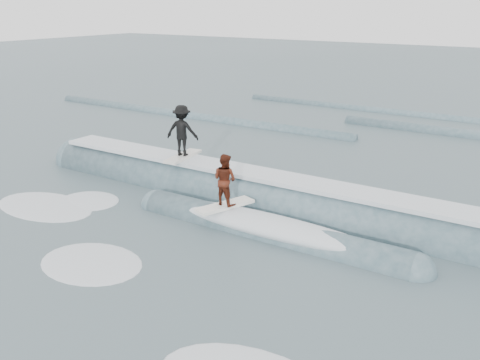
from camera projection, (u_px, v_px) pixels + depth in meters
The scene contains 6 objects.
ground at pixel (193, 237), 16.23m from camera, with size 160.00×160.00×0.00m, color #384E52.
breaking_wave at pixel (257, 206), 18.63m from camera, with size 20.42×3.84×2.13m.
surfer_black at pixel (182, 132), 20.12m from camera, with size 1.40×2.06×2.03m.
surfer_red at pixel (225, 182), 16.83m from camera, with size 1.20×2.07×1.76m.
whitewater at pixel (103, 252), 15.28m from camera, with size 14.39×7.23×0.10m.
far_swells at pixel (383, 128), 30.30m from camera, with size 41.91×8.65×0.80m.
Camera 1 is at (9.27, -11.66, 6.81)m, focal length 40.00 mm.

